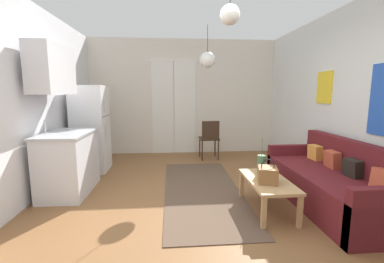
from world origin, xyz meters
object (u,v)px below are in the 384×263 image
object	(u,v)px
accent_chair	(210,137)
pendant_lamp_near	(230,15)
bamboo_vase	(261,165)
refrigerator	(91,129)
coffee_table	(268,184)
couch	(333,184)
handbag	(267,175)
pendant_lamp_far	(207,60)

from	to	relation	value
accent_chair	pendant_lamp_near	world-z (taller)	pendant_lamp_near
bamboo_vase	refrigerator	bearing A→B (deg)	147.45
accent_chair	refrigerator	bearing A→B (deg)	12.56
coffee_table	bamboo_vase	distance (m)	0.29
couch	handbag	bearing A→B (deg)	-169.46
couch	coffee_table	distance (m)	0.92
refrigerator	pendant_lamp_near	xyz separation A→B (m)	(2.11, -2.20, 1.47)
bamboo_vase	accent_chair	xyz separation A→B (m)	(-0.34, 2.35, -0.03)
refrigerator	pendant_lamp_near	bearing A→B (deg)	-46.19
couch	coffee_table	world-z (taller)	couch
refrigerator	handbag	bearing A→B (deg)	-37.52
pendant_lamp_far	coffee_table	bearing A→B (deg)	-76.11
coffee_table	bamboo_vase	world-z (taller)	bamboo_vase
pendant_lamp_near	pendant_lamp_far	bearing A→B (deg)	87.69
accent_chair	handbag	bearing A→B (deg)	93.76
bamboo_vase	pendant_lamp_near	world-z (taller)	pendant_lamp_near
pendant_lamp_near	refrigerator	bearing A→B (deg)	133.81
couch	coffee_table	xyz separation A→B (m)	(-0.91, -0.08, 0.06)
couch	pendant_lamp_near	distance (m)	2.51
coffee_table	handbag	distance (m)	0.18
couch	pendant_lamp_far	xyz separation A→B (m)	(-1.41, 1.91, 1.80)
couch	accent_chair	distance (m)	2.80
refrigerator	pendant_lamp_near	size ratio (longest dim) A/B	2.86
accent_chair	pendant_lamp_far	bearing A→B (deg)	73.37
coffee_table	bamboo_vase	xyz separation A→B (m)	(-0.01, 0.23, 0.18)
bamboo_vase	handbag	xyz separation A→B (m)	(-0.04, -0.32, -0.03)
handbag	pendant_lamp_near	world-z (taller)	pendant_lamp_near
coffee_table	handbag	world-z (taller)	handbag
couch	pendant_lamp_near	world-z (taller)	pendant_lamp_near
bamboo_vase	handbag	size ratio (longest dim) A/B	1.54
bamboo_vase	pendant_lamp_near	size ratio (longest dim) A/B	0.84
handbag	coffee_table	bearing A→B (deg)	64.63
coffee_table	accent_chair	world-z (taller)	accent_chair
couch	accent_chair	size ratio (longest dim) A/B	2.35
couch	refrigerator	bearing A→B (deg)	152.78
bamboo_vase	refrigerator	distance (m)	3.19
coffee_table	pendant_lamp_far	bearing A→B (deg)	103.89
accent_chair	pendant_lamp_near	size ratio (longest dim) A/B	1.55
refrigerator	pendant_lamp_near	distance (m)	3.38
refrigerator	pendant_lamp_near	world-z (taller)	pendant_lamp_near
handbag	pendant_lamp_near	distance (m)	1.85
bamboo_vase	handbag	bearing A→B (deg)	-96.35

